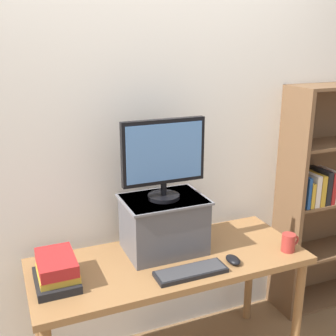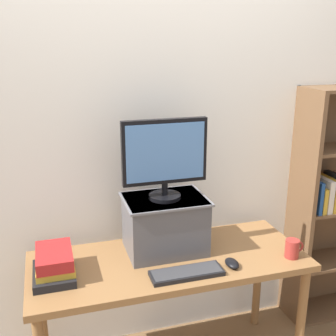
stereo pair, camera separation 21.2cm
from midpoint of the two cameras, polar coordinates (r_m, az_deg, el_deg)
The scene contains 8 objects.
back_wall at distance 2.43m, azimuth -0.13°, elevation 4.25°, with size 7.00×0.08×2.60m.
desk at distance 2.32m, azimuth 2.85°, elevation -14.01°, with size 1.46×0.59×0.73m.
riser_box at distance 2.29m, azimuth 2.24°, elevation -7.55°, with size 0.44×0.33×0.30m.
computer_monitor at distance 2.16m, azimuth 2.37°, elevation 1.59°, with size 0.45×0.17×0.42m.
keyboard at distance 2.13m, azimuth 5.48°, elevation -14.05°, with size 0.36×0.12×0.02m.
computer_mouse at distance 2.24m, azimuth 11.42°, elevation -12.60°, with size 0.06×0.10×0.04m.
book_stack at distance 2.13m, azimuth -12.37°, elevation -12.76°, with size 0.20×0.28×0.13m.
coffee_mug at distance 2.39m, azimuth 19.02°, elevation -10.33°, with size 0.11×0.07×0.10m.
Camera 2 is at (-0.57, -1.90, 1.85)m, focal length 45.00 mm.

